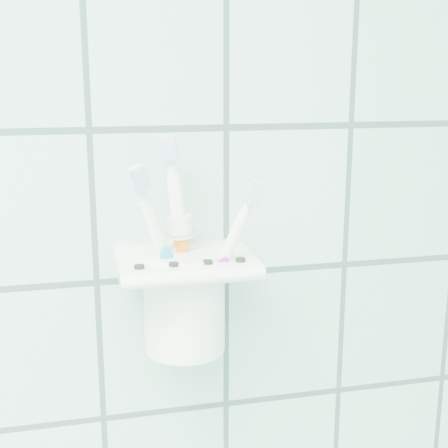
% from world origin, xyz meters
% --- Properties ---
extents(holder_bracket, '(0.14, 0.11, 0.04)m').
position_xyz_m(holder_bracket, '(0.67, 1.15, 1.28)').
color(holder_bracket, white).
rests_on(holder_bracket, wall_back).
extents(cup, '(0.09, 0.09, 0.11)m').
position_xyz_m(cup, '(0.67, 1.16, 1.24)').
color(cup, white).
rests_on(cup, holder_bracket).
extents(toothbrush_pink, '(0.06, 0.04, 0.20)m').
position_xyz_m(toothbrush_pink, '(0.67, 1.15, 1.30)').
color(toothbrush_pink, white).
rests_on(toothbrush_pink, cup).
extents(toothbrush_blue, '(0.03, 0.03, 0.22)m').
position_xyz_m(toothbrush_blue, '(0.68, 1.15, 1.30)').
color(toothbrush_blue, white).
rests_on(toothbrush_blue, cup).
extents(toothbrush_orange, '(0.07, 0.03, 0.19)m').
position_xyz_m(toothbrush_orange, '(0.66, 1.13, 1.29)').
color(toothbrush_orange, white).
rests_on(toothbrush_orange, cup).
extents(toothpaste_tube, '(0.05, 0.04, 0.14)m').
position_xyz_m(toothpaste_tube, '(0.68, 1.16, 1.27)').
color(toothpaste_tube, silver).
rests_on(toothpaste_tube, cup).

